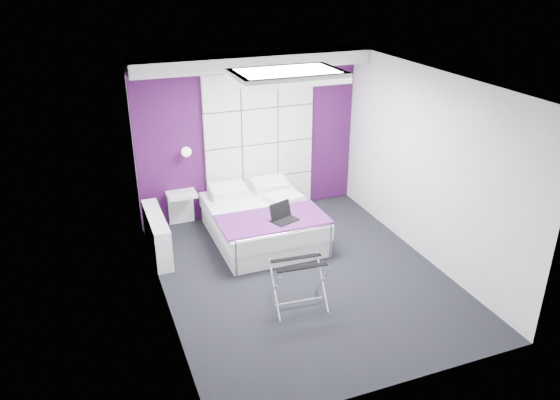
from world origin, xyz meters
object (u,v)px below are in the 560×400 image
(laptop, at_px, (283,216))
(luggage_rack, at_px, (299,284))
(wall_lamp, at_px, (186,151))
(radiator, at_px, (157,234))
(nightstand, at_px, (182,194))
(bed, at_px, (262,221))

(laptop, bearing_deg, luggage_rack, -124.13)
(wall_lamp, height_order, radiator, wall_lamp)
(wall_lamp, distance_m, nightstand, 0.69)
(wall_lamp, xyz_separation_m, radiator, (-0.64, -0.76, -0.92))
(wall_lamp, bearing_deg, laptop, -52.83)
(nightstand, bearing_deg, luggage_rack, -72.17)
(wall_lamp, relative_size, luggage_rack, 0.24)
(radiator, bearing_deg, wall_lamp, 49.90)
(bed, bearing_deg, nightstand, 141.93)
(nightstand, bearing_deg, laptop, -48.86)
(wall_lamp, distance_m, luggage_rack, 2.92)
(wall_lamp, relative_size, bed, 0.08)
(wall_lamp, xyz_separation_m, bed, (0.90, -0.85, -0.95))
(laptop, bearing_deg, wall_lamp, 106.58)
(nightstand, xyz_separation_m, luggage_rack, (0.85, -2.64, -0.24))
(nightstand, bearing_deg, wall_lamp, 17.99)
(luggage_rack, bearing_deg, wall_lamp, 109.78)
(wall_lamp, distance_m, radiator, 1.35)
(nightstand, distance_m, luggage_rack, 2.78)
(wall_lamp, distance_m, laptop, 1.84)
(wall_lamp, relative_size, nightstand, 0.34)
(laptop, bearing_deg, bed, 83.83)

